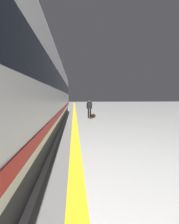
% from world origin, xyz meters
% --- Properties ---
extents(safety_line_strip, '(0.36, 80.00, 0.01)m').
position_xyz_m(safety_line_strip, '(-0.85, 10.00, 0.00)').
color(safety_line_strip, yellow).
rests_on(safety_line_strip, ground).
extents(tactile_edge_band, '(0.68, 80.00, 0.01)m').
position_xyz_m(tactile_edge_band, '(-1.22, 10.00, 0.00)').
color(tactile_edge_band, slate).
rests_on(tactile_edge_band, ground).
extents(high_speed_train, '(2.94, 33.68, 4.97)m').
position_xyz_m(high_speed_train, '(-3.03, 6.73, 2.50)').
color(high_speed_train, '#38383D').
rests_on(high_speed_train, ground).
extents(passenger_near, '(0.49, 0.23, 1.59)m').
position_xyz_m(passenger_near, '(0.44, 15.75, 0.92)').
color(passenger_near, '#383842').
rests_on(passenger_near, ground).
extents(duffel_bag_near, '(0.44, 0.26, 0.36)m').
position_xyz_m(duffel_bag_near, '(0.76, 15.63, 0.15)').
color(duffel_bag_near, brown).
rests_on(duffel_bag_near, ground).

